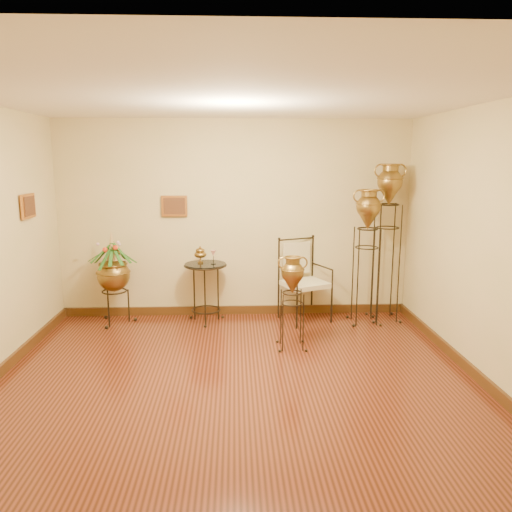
{
  "coord_description": "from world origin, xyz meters",
  "views": [
    {
      "loc": [
        -0.0,
        -4.6,
        2.25
      ],
      "look_at": [
        0.25,
        1.3,
        1.1
      ],
      "focal_mm": 35.0,
      "sensor_mm": 36.0,
      "label": 1
    }
  ],
  "objects_px": {
    "amphora_mid": "(366,256)",
    "planter_urn": "(113,271)",
    "side_table": "(206,292)",
    "armchair": "(305,281)",
    "amphora_tall": "(387,241)"
  },
  "relations": [
    {
      "from": "amphora_mid",
      "to": "planter_urn",
      "type": "relative_size",
      "value": 1.42
    },
    {
      "from": "amphora_mid",
      "to": "side_table",
      "type": "xyz_separation_m",
      "value": [
        -2.21,
        0.13,
        -0.51
      ]
    },
    {
      "from": "armchair",
      "to": "side_table",
      "type": "xyz_separation_m",
      "value": [
        -1.39,
        0.0,
        -0.14
      ]
    },
    {
      "from": "planter_urn",
      "to": "armchair",
      "type": "distance_m",
      "value": 2.65
    },
    {
      "from": "amphora_tall",
      "to": "armchair",
      "type": "distance_m",
      "value": 1.26
    },
    {
      "from": "planter_urn",
      "to": "amphora_mid",
      "type": "bearing_deg",
      "value": -2.16
    },
    {
      "from": "amphora_mid",
      "to": "armchair",
      "type": "distance_m",
      "value": 0.91
    },
    {
      "from": "amphora_tall",
      "to": "side_table",
      "type": "height_order",
      "value": "amphora_tall"
    },
    {
      "from": "amphora_mid",
      "to": "armchair",
      "type": "relative_size",
      "value": 1.63
    },
    {
      "from": "amphora_tall",
      "to": "side_table",
      "type": "bearing_deg",
      "value": 179.98
    },
    {
      "from": "amphora_tall",
      "to": "amphora_mid",
      "type": "xyz_separation_m",
      "value": [
        -0.31,
        -0.13,
        -0.18
      ]
    },
    {
      "from": "planter_urn",
      "to": "armchair",
      "type": "relative_size",
      "value": 1.15
    },
    {
      "from": "planter_urn",
      "to": "side_table",
      "type": "distance_m",
      "value": 1.29
    },
    {
      "from": "armchair",
      "to": "amphora_mid",
      "type": "bearing_deg",
      "value": -32.5
    },
    {
      "from": "side_table",
      "to": "amphora_tall",
      "type": "bearing_deg",
      "value": -0.02
    }
  ]
}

